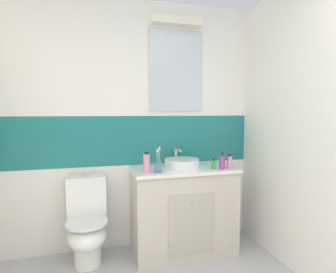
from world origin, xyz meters
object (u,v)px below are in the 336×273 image
(shampoo_bottle_tall, at_px, (147,163))
(deodorant_spray_can, at_px, (230,162))
(perfume_flask_small, at_px, (214,164))
(soap_dispenser, at_px, (222,162))
(sink_basin, at_px, (182,162))
(toothbrush_cup, at_px, (158,166))
(toilet, at_px, (87,224))

(shampoo_bottle_tall, relative_size, deodorant_spray_can, 1.36)
(perfume_flask_small, bearing_deg, soap_dispenser, -4.90)
(sink_basin, relative_size, soap_dispenser, 2.34)
(soap_dispenser, relative_size, shampoo_bottle_tall, 0.87)
(shampoo_bottle_tall, relative_size, perfume_flask_small, 1.79)
(perfume_flask_small, bearing_deg, sink_basin, 143.42)
(toothbrush_cup, xyz_separation_m, soap_dispenser, (0.62, -0.01, 0.01))
(deodorant_spray_can, bearing_deg, soap_dispenser, -176.78)
(deodorant_spray_can, relative_size, perfume_flask_small, 1.31)
(sink_basin, bearing_deg, deodorant_spray_can, -24.67)
(shampoo_bottle_tall, xyz_separation_m, deodorant_spray_can, (0.80, -0.02, -0.03))
(toilet, xyz_separation_m, deodorant_spray_can, (1.33, -0.19, 0.55))
(toothbrush_cup, height_order, shampoo_bottle_tall, toothbrush_cup)
(sink_basin, distance_m, soap_dispenser, 0.39)
(sink_basin, height_order, toilet, sink_basin)
(soap_dispenser, xyz_separation_m, deodorant_spray_can, (0.08, 0.00, 0.00))
(shampoo_bottle_tall, distance_m, deodorant_spray_can, 0.80)
(toilet, xyz_separation_m, perfume_flask_small, (1.17, -0.19, 0.53))
(sink_basin, xyz_separation_m, soap_dispenser, (0.34, -0.20, 0.02))
(toothbrush_cup, bearing_deg, shampoo_bottle_tall, 173.45)
(shampoo_bottle_tall, bearing_deg, perfume_flask_small, -1.20)
(toilet, bearing_deg, shampoo_bottle_tall, -18.64)
(shampoo_bottle_tall, bearing_deg, deodorant_spray_can, -1.16)
(deodorant_spray_can, bearing_deg, perfume_flask_small, 179.03)
(toothbrush_cup, distance_m, deodorant_spray_can, 0.70)
(sink_basin, height_order, perfume_flask_small, sink_basin)
(soap_dispenser, height_order, shampoo_bottle_tall, shampoo_bottle_tall)
(toilet, distance_m, deodorant_spray_can, 1.45)
(soap_dispenser, bearing_deg, sink_basin, 149.91)
(toilet, bearing_deg, perfume_flask_small, -9.28)
(toilet, bearing_deg, soap_dispenser, -8.99)
(shampoo_bottle_tall, bearing_deg, toilet, 161.36)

